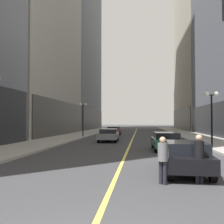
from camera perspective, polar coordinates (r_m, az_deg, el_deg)
ground_plane at (r=38.73m, az=4.78°, el=-5.09°), size 200.00×200.00×0.00m
sidewalk_left at (r=39.80m, az=-7.23°, el=-4.89°), size 4.50×78.00×0.15m
sidewalk_right at (r=39.40m, az=16.91°, el=-4.85°), size 4.50×78.00×0.15m
lane_centre_stripe at (r=38.73m, az=4.78°, el=-5.08°), size 0.16×70.00×0.01m
building_left_far at (r=71.72m, az=-9.52°, el=20.85°), size 13.37×26.00×59.84m
car_black at (r=11.38m, az=15.72°, el=-9.19°), size 1.93×4.21×1.32m
car_green at (r=19.88m, az=11.58°, el=-6.04°), size 2.00×4.54×1.32m
car_grey at (r=27.39m, az=-0.72°, el=-4.92°), size 2.02×4.40×1.32m
car_maroon at (r=38.37m, az=0.39°, el=-4.05°), size 1.94×4.27×1.32m
pedestrian_in_grey_suit at (r=9.32m, az=10.93°, el=-9.47°), size 0.48×0.48×1.63m
pedestrian_in_black_coat at (r=9.77m, az=18.33°, el=-8.81°), size 0.43×0.43×1.69m
street_lamp_left_far at (r=34.03m, az=-6.30°, el=-0.04°), size 1.06×0.36×4.43m
street_lamp_right_mid at (r=21.65m, az=20.75°, el=1.10°), size 1.06×0.36×4.43m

